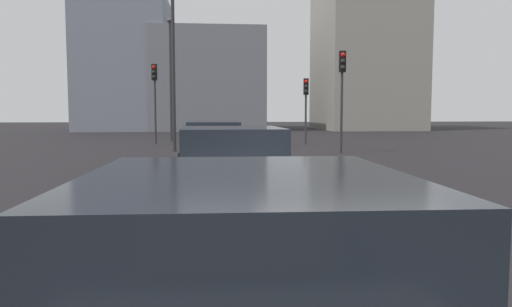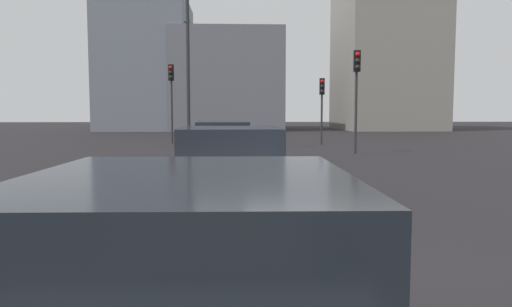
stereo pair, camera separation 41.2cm
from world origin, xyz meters
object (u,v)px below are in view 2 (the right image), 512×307
car_silver_right_lead (223,146)px  car_grey_right_third (194,307)px  street_lamp_far (188,37)px  car_white_right_second (230,175)px  traffic_light_near_right (171,87)px  street_lamp_kerbside (188,70)px  traffic_light_near_left (322,97)px  traffic_light_far_left (357,80)px

car_silver_right_lead → car_grey_right_third: car_silver_right_lead is taller
street_lamp_far → car_silver_right_lead: bearing=-166.3°
car_grey_right_third → car_white_right_second: bearing=-0.3°
car_silver_right_lead → car_white_right_second: (-7.21, -0.25, 0.02)m
car_white_right_second → street_lamp_far: street_lamp_far is taller
traffic_light_near_right → street_lamp_far: 5.89m
street_lamp_far → street_lamp_kerbside: bearing=5.4°
car_silver_right_lead → traffic_light_near_right: 13.05m
car_silver_right_lead → street_lamp_far: 8.53m
car_white_right_second → street_lamp_kerbside: 22.30m
traffic_light_near_left → street_lamp_kerbside: street_lamp_kerbside is taller
car_white_right_second → traffic_light_far_left: size_ratio=0.96×
car_white_right_second → traffic_light_near_right: 20.07m
car_grey_right_third → traffic_light_far_left: 19.13m
car_white_right_second → traffic_light_near_right: traffic_light_near_right is taller
traffic_light_near_right → traffic_light_far_left: traffic_light_near_right is taller
traffic_light_near_right → street_lamp_far: bearing=22.9°
traffic_light_near_left → street_lamp_kerbside: 8.48m
car_grey_right_third → street_lamp_far: street_lamp_far is taller
traffic_light_near_left → traffic_light_near_right: 8.44m
car_white_right_second → car_grey_right_third: car_white_right_second is taller
car_grey_right_third → car_silver_right_lead: bearing=1.8°
traffic_light_far_left → car_grey_right_third: bearing=-12.0°
car_grey_right_third → traffic_light_far_left: traffic_light_far_left is taller
car_grey_right_third → traffic_light_near_right: 25.48m
street_lamp_kerbside → street_lamp_far: street_lamp_far is taller
traffic_light_far_left → traffic_light_near_left: bearing=-171.1°
car_grey_right_third → traffic_light_near_right: size_ratio=0.97×
street_lamp_kerbside → car_grey_right_third: bearing=-174.7°
car_grey_right_third → street_lamp_kerbside: street_lamp_kerbside is taller
traffic_light_far_left → car_silver_right_lead: bearing=-41.0°
traffic_light_far_left → street_lamp_far: (1.64, 7.32, 2.03)m
car_grey_right_third → traffic_light_near_left: bearing=-10.6°
car_white_right_second → street_lamp_far: bearing=6.7°
car_silver_right_lead → traffic_light_near_left: bearing=-24.9°
car_grey_right_third → traffic_light_far_left: size_ratio=0.98×
car_silver_right_lead → street_lamp_kerbside: 15.27m
car_white_right_second → street_lamp_far: (14.27, 1.98, 4.44)m
car_white_right_second → traffic_light_near_right: (19.62, 3.42, 2.43)m
car_white_right_second → street_lamp_kerbside: street_lamp_kerbside is taller
traffic_light_near_left → traffic_light_far_left: 5.94m
car_white_right_second → street_lamp_kerbside: bearing=5.8°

